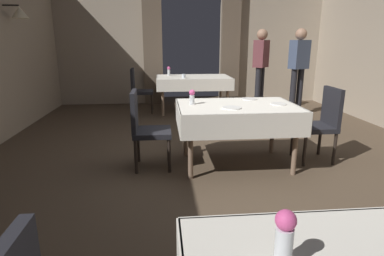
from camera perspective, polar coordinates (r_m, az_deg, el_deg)
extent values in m
plane|color=#4C3D2D|center=(4.02, 5.50, -6.40)|extent=(10.08, 10.08, 0.00)
cylinder|color=black|center=(5.95, -29.69, 18.54)|extent=(0.24, 0.02, 0.02)
cone|color=beige|center=(5.89, -28.45, 17.75)|extent=(0.26, 0.26, 0.18)
cube|color=gray|center=(7.96, -14.72, 14.96)|extent=(2.50, 0.12, 3.00)
cube|color=gray|center=(8.31, 13.91, 15.00)|extent=(2.50, 0.12, 3.00)
cube|color=brown|center=(7.73, -7.01, 14.08)|extent=(0.44, 0.14, 2.66)
cube|color=brown|center=(7.90, 6.87, 14.11)|extent=(0.44, 0.14, 2.66)
cube|color=silver|center=(1.64, 20.50, -18.59)|extent=(1.22, 0.02, 0.32)
cylinder|color=#7A604C|center=(3.47, -0.26, -3.62)|extent=(0.06, 0.06, 0.71)
cylinder|color=#7A604C|center=(3.76, 18.00, -2.90)|extent=(0.06, 0.06, 0.71)
cylinder|color=#7A604C|center=(4.19, -1.18, -0.29)|extent=(0.06, 0.06, 0.71)
cylinder|color=#7A604C|center=(4.43, 14.23, 0.10)|extent=(0.06, 0.06, 0.71)
cube|color=#7A604C|center=(3.83, 8.08, 3.76)|extent=(1.34, 0.91, 0.03)
cube|color=silver|center=(3.83, 8.09, 4.05)|extent=(1.40, 0.97, 0.01)
cube|color=silver|center=(3.39, 9.88, 0.26)|extent=(1.40, 0.02, 0.27)
cube|color=silver|center=(4.32, 6.54, 3.61)|extent=(1.40, 0.02, 0.27)
cube|color=silver|center=(3.75, -2.45, 1.92)|extent=(0.02, 0.97, 0.27)
cube|color=silver|center=(4.07, 17.66, 2.26)|extent=(0.02, 0.97, 0.27)
cylinder|color=#7A604C|center=(6.49, -5.26, 5.25)|extent=(0.06, 0.06, 0.71)
cylinder|color=#7A604C|center=(6.63, 6.35, 5.43)|extent=(0.06, 0.06, 0.71)
cylinder|color=#7A604C|center=(7.28, -5.29, 6.34)|extent=(0.06, 0.06, 0.71)
cylinder|color=#7A604C|center=(7.40, 5.11, 6.49)|extent=(0.06, 0.06, 0.71)
cube|color=#7A604C|center=(6.87, 0.26, 8.98)|extent=(1.49, 0.96, 0.03)
cube|color=silver|center=(6.87, 0.26, 9.15)|extent=(1.55, 1.02, 0.01)
cube|color=silver|center=(6.38, 0.72, 7.63)|extent=(1.55, 0.02, 0.24)
cube|color=silver|center=(7.38, -0.13, 8.69)|extent=(1.55, 0.02, 0.24)
cube|color=silver|center=(6.85, -6.26, 8.08)|extent=(0.02, 1.02, 0.24)
cube|color=silver|center=(7.00, 6.65, 8.22)|extent=(0.02, 1.02, 0.24)
cylinder|color=black|center=(4.10, 19.51, -3.66)|extent=(0.04, 0.04, 0.42)
cylinder|color=black|center=(4.43, 17.50, -2.10)|extent=(0.04, 0.04, 0.42)
cylinder|color=black|center=(4.27, 24.15, -3.39)|extent=(0.04, 0.04, 0.42)
cylinder|color=black|center=(4.59, 21.88, -1.91)|extent=(0.04, 0.04, 0.42)
cube|color=black|center=(4.28, 21.04, 0.13)|extent=(0.44, 0.44, 0.06)
cube|color=black|center=(4.32, 23.74, 3.45)|extent=(0.05, 0.42, 0.48)
cylinder|color=black|center=(4.05, -4.23, -3.03)|extent=(0.04, 0.04, 0.42)
cylinder|color=black|center=(3.69, -4.10, -4.88)|extent=(0.04, 0.04, 0.42)
cylinder|color=black|center=(4.06, -9.60, -3.15)|extent=(0.04, 0.04, 0.42)
cylinder|color=black|center=(3.70, -10.00, -5.01)|extent=(0.04, 0.04, 0.42)
cube|color=black|center=(3.80, -7.09, -0.78)|extent=(0.44, 0.44, 0.06)
cube|color=black|center=(3.75, -10.28, 2.89)|extent=(0.05, 0.42, 0.48)
cylinder|color=black|center=(7.11, -7.12, 4.88)|extent=(0.04, 0.04, 0.42)
cylinder|color=black|center=(6.73, -7.20, 4.30)|extent=(0.04, 0.04, 0.42)
cylinder|color=black|center=(7.13, -10.18, 4.79)|extent=(0.04, 0.04, 0.42)
cylinder|color=black|center=(6.76, -10.43, 4.20)|extent=(0.04, 0.04, 0.42)
cube|color=black|center=(6.89, -8.81, 6.39)|extent=(0.44, 0.44, 0.06)
cube|color=black|center=(6.87, -10.58, 8.43)|extent=(0.05, 0.42, 0.48)
cylinder|color=silver|center=(1.16, 16.04, -19.89)|extent=(0.06, 0.06, 0.14)
sphere|color=#D84C8C|center=(1.11, 16.44, -15.54)|extent=(0.07, 0.07, 0.07)
cylinder|color=silver|center=(3.80, 0.00, 5.08)|extent=(0.06, 0.06, 0.11)
sphere|color=#D84C8C|center=(3.79, 0.00, 6.37)|extent=(0.07, 0.07, 0.07)
cylinder|color=white|center=(4.21, 10.18, 5.13)|extent=(0.20, 0.20, 0.01)
cylinder|color=white|center=(3.61, 7.11, 3.61)|extent=(0.22, 0.22, 0.01)
cylinder|color=white|center=(3.94, 15.22, 4.16)|extent=(0.19, 0.19, 0.01)
cylinder|color=silver|center=(7.08, -4.17, 9.87)|extent=(0.06, 0.06, 0.13)
sphere|color=#D84C8C|center=(7.07, -4.19, 10.64)|extent=(0.07, 0.07, 0.07)
cylinder|color=silver|center=(6.55, -1.50, 9.27)|extent=(0.08, 0.08, 0.09)
cylinder|color=black|center=(7.08, 12.21, 6.79)|extent=(0.12, 0.12, 0.95)
cylinder|color=black|center=(6.92, 11.66, 6.63)|extent=(0.12, 0.12, 0.95)
cube|color=brown|center=(6.93, 12.28, 12.85)|extent=(0.40, 0.42, 0.55)
sphere|color=#9E755B|center=(6.93, 12.47, 16.02)|extent=(0.22, 0.22, 0.22)
cylinder|color=black|center=(6.87, 18.66, 6.09)|extent=(0.12, 0.12, 0.95)
cylinder|color=black|center=(6.75, 17.58, 6.01)|extent=(0.12, 0.12, 0.95)
cube|color=#3F4C66|center=(6.74, 18.66, 12.35)|extent=(0.42, 0.34, 0.55)
sphere|color=#9E755B|center=(6.74, 18.95, 15.61)|extent=(0.22, 0.22, 0.22)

